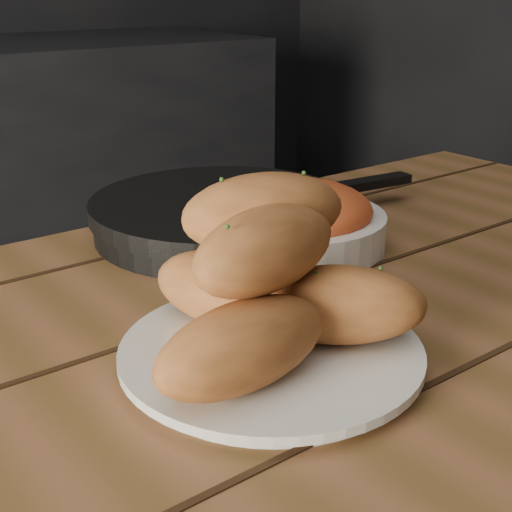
{
  "coord_description": "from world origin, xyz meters",
  "views": [
    {
      "loc": [
        0.17,
        -0.12,
        1.05
      ],
      "look_at": [
        0.49,
        0.3,
        0.84
      ],
      "focal_mm": 50.0,
      "sensor_mm": 36.0,
      "label": 1
    }
  ],
  "objects_px": {
    "bread_rolls": "(268,281)",
    "table": "(288,461)",
    "skillet": "(223,215)",
    "plate": "(271,355)",
    "bowl": "(294,219)"
  },
  "relations": [
    {
      "from": "bread_rolls",
      "to": "skillet",
      "type": "bearing_deg",
      "value": 61.25
    },
    {
      "from": "table",
      "to": "skillet",
      "type": "relative_size",
      "value": 3.14
    },
    {
      "from": "table",
      "to": "bread_rolls",
      "type": "distance_m",
      "value": 0.18
    },
    {
      "from": "plate",
      "to": "bread_rolls",
      "type": "height_order",
      "value": "bread_rolls"
    },
    {
      "from": "table",
      "to": "bowl",
      "type": "bearing_deg",
      "value": 49.01
    },
    {
      "from": "bread_rolls",
      "to": "table",
      "type": "bearing_deg",
      "value": -5.85
    },
    {
      "from": "plate",
      "to": "bowl",
      "type": "xyz_separation_m",
      "value": [
        0.2,
        0.2,
        0.02
      ]
    },
    {
      "from": "skillet",
      "to": "bowl",
      "type": "xyz_separation_m",
      "value": [
        0.04,
        -0.09,
        0.01
      ]
    },
    {
      "from": "plate",
      "to": "bowl",
      "type": "bearing_deg",
      "value": 45.87
    },
    {
      "from": "table",
      "to": "bread_rolls",
      "type": "height_order",
      "value": "bread_rolls"
    },
    {
      "from": "table",
      "to": "bread_rolls",
      "type": "relative_size",
      "value": 5.6
    },
    {
      "from": "table",
      "to": "bowl",
      "type": "relative_size",
      "value": 6.7
    },
    {
      "from": "plate",
      "to": "bread_rolls",
      "type": "relative_size",
      "value": 0.96
    },
    {
      "from": "skillet",
      "to": "plate",
      "type": "bearing_deg",
      "value": -118.28
    },
    {
      "from": "plate",
      "to": "skillet",
      "type": "bearing_deg",
      "value": 61.72
    }
  ]
}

